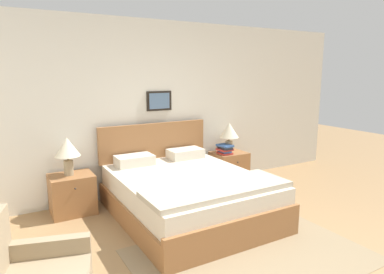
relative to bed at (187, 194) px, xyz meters
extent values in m
cube|color=beige|center=(-0.07, 1.14, 1.00)|extent=(7.63, 0.06, 2.60)
cube|color=black|center=(0.13, 1.10, 1.11)|extent=(0.40, 0.02, 0.30)
cube|color=slate|center=(0.13, 1.09, 1.11)|extent=(0.33, 0.00, 0.24)
cube|color=#897556|center=(0.08, -1.20, -0.29)|extent=(2.33, 1.59, 0.01)
cube|color=#936038|center=(0.00, -0.02, -0.16)|extent=(1.71, 2.15, 0.28)
cube|color=#936038|center=(0.00, -1.07, 0.02)|extent=(1.71, 0.06, 0.08)
cube|color=beige|center=(0.00, -0.02, 0.11)|extent=(1.64, 2.06, 0.27)
cube|color=#936038|center=(0.00, 1.02, 0.52)|extent=(1.71, 0.06, 0.54)
cube|color=#B2A893|center=(0.00, -0.69, 0.28)|extent=(1.67, 0.60, 0.06)
cube|color=beige|center=(-0.41, 0.79, 0.32)|extent=(0.52, 0.32, 0.14)
cube|color=beige|center=(0.41, 0.79, 0.32)|extent=(0.52, 0.32, 0.14)
cube|color=#998466|center=(-1.81, -0.92, 0.18)|extent=(0.71, 0.29, 0.14)
cube|color=#936038|center=(-1.27, 0.84, -0.04)|extent=(0.55, 0.45, 0.52)
sphere|color=#332D28|center=(-1.27, 0.60, 0.11)|extent=(0.02, 0.02, 0.02)
cube|color=#936038|center=(1.27, 0.84, -0.04)|extent=(0.55, 0.45, 0.52)
sphere|color=#332D28|center=(1.27, 0.60, 0.11)|extent=(0.02, 0.02, 0.02)
cylinder|color=gray|center=(-1.29, 0.85, 0.32)|extent=(0.12, 0.12, 0.19)
cylinder|color=gray|center=(-1.29, 0.85, 0.45)|extent=(0.02, 0.02, 0.06)
cone|color=beige|center=(-1.29, 0.85, 0.60)|extent=(0.32, 0.32, 0.24)
cylinder|color=gray|center=(1.27, 0.85, 0.32)|extent=(0.12, 0.12, 0.19)
cylinder|color=gray|center=(1.27, 0.85, 0.45)|extent=(0.02, 0.02, 0.06)
cone|color=beige|center=(1.27, 0.85, 0.60)|extent=(0.32, 0.32, 0.24)
cube|color=#B7332D|center=(1.15, 0.79, 0.24)|extent=(0.20, 0.24, 0.03)
cube|color=#335693|center=(1.15, 0.79, 0.27)|extent=(0.15, 0.21, 0.03)
cube|color=#B7332D|center=(1.15, 0.79, 0.30)|extent=(0.23, 0.22, 0.03)
cube|color=#232328|center=(1.15, 0.79, 0.33)|extent=(0.18, 0.29, 0.04)
cube|color=#335693|center=(1.15, 0.79, 0.36)|extent=(0.22, 0.27, 0.03)
camera|label=1|loc=(-2.04, -3.66, 1.54)|focal=32.00mm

